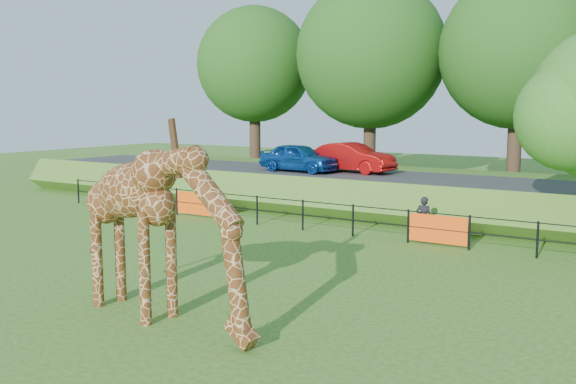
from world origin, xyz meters
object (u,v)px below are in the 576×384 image
Objects in this scene: visitor at (424,219)px; car_blue at (299,158)px; giraffe at (162,234)px; car_red at (352,158)px.

car_blue is at bearing -35.86° from visitor.
car_blue is at bearing 120.88° from giraffe.
car_red is 8.50m from visitor.
visitor is at bearing -117.80° from car_blue.
car_blue is 9.46m from visitor.
car_blue is 2.40m from car_red.
car_red is at bearing 112.86° from giraffe.
car_red reaches higher than car_blue.
giraffe is 10.74m from visitor.
car_red is at bearing -58.70° from car_blue.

